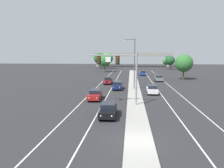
% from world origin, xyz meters
% --- Properties ---
extents(ground_plane, '(260.00, 260.00, 0.00)m').
position_xyz_m(ground_plane, '(0.00, 0.00, 0.00)').
color(ground_plane, '#28282B').
extents(median_island, '(2.40, 110.00, 0.15)m').
position_xyz_m(median_island, '(0.00, 18.00, 0.07)').
color(median_island, '#9E9B93').
rests_on(median_island, ground).
extents(lane_stripe_oncoming_center, '(0.14, 100.00, 0.01)m').
position_xyz_m(lane_stripe_oncoming_center, '(-4.70, 25.00, 0.00)').
color(lane_stripe_oncoming_center, silver).
rests_on(lane_stripe_oncoming_center, ground).
extents(lane_stripe_receding_center, '(0.14, 100.00, 0.01)m').
position_xyz_m(lane_stripe_receding_center, '(4.70, 25.00, 0.00)').
color(lane_stripe_receding_center, silver).
rests_on(lane_stripe_receding_center, ground).
extents(edge_stripe_left, '(0.14, 100.00, 0.01)m').
position_xyz_m(edge_stripe_left, '(-8.00, 25.00, 0.00)').
color(edge_stripe_left, silver).
rests_on(edge_stripe_left, ground).
extents(edge_stripe_right, '(0.14, 100.00, 0.01)m').
position_xyz_m(edge_stripe_right, '(8.00, 25.00, 0.00)').
color(edge_stripe_right, silver).
rests_on(edge_stripe_right, ground).
extents(overhead_signal_mast, '(6.57, 0.44, 7.20)m').
position_xyz_m(overhead_signal_mast, '(-2.04, 12.20, 5.30)').
color(overhead_signal_mast, gray).
rests_on(overhead_signal_mast, median_island).
extents(street_lamp_median, '(2.58, 0.28, 10.00)m').
position_xyz_m(street_lamp_median, '(-0.25, 25.91, 5.79)').
color(street_lamp_median, '#4C4C51').
rests_on(street_lamp_median, median_island).
extents(car_oncoming_black, '(1.88, 4.49, 1.58)m').
position_xyz_m(car_oncoming_black, '(-3.28, 6.93, 0.82)').
color(car_oncoming_black, black).
rests_on(car_oncoming_black, ground).
extents(car_oncoming_red, '(1.88, 4.49, 1.58)m').
position_xyz_m(car_oncoming_red, '(-6.28, 15.63, 0.82)').
color(car_oncoming_red, maroon).
rests_on(car_oncoming_red, ground).
extents(car_oncoming_navy, '(1.85, 4.48, 1.58)m').
position_xyz_m(car_oncoming_navy, '(-3.39, 25.60, 0.82)').
color(car_oncoming_navy, '#141E4C').
rests_on(car_oncoming_navy, ground).
extents(car_oncoming_darkred, '(1.85, 4.48, 1.58)m').
position_xyz_m(car_oncoming_darkred, '(-6.12, 33.10, 0.82)').
color(car_oncoming_darkred, '#5B0F14').
rests_on(car_oncoming_darkred, ground).
extents(car_receding_white, '(1.88, 4.49, 1.58)m').
position_xyz_m(car_receding_white, '(3.14, 21.48, 0.82)').
color(car_receding_white, silver).
rests_on(car_receding_white, ground).
extents(car_receding_grey, '(1.91, 4.50, 1.58)m').
position_xyz_m(car_receding_grey, '(6.56, 39.26, 0.82)').
color(car_receding_grey, slate).
rests_on(car_receding_grey, ground).
extents(car_receding_blue, '(1.92, 4.51, 1.58)m').
position_xyz_m(car_receding_blue, '(3.18, 53.92, 0.82)').
color(car_receding_blue, navy).
rests_on(car_receding_blue, ground).
extents(overpass_bridge, '(42.40, 6.40, 7.65)m').
position_xyz_m(overpass_bridge, '(0.00, 100.62, 5.78)').
color(overpass_bridge, gray).
rests_on(overpass_bridge, ground).
extents(tree_far_left_a, '(5.24, 5.24, 7.58)m').
position_xyz_m(tree_far_left_a, '(-16.07, 85.20, 4.95)').
color(tree_far_left_a, '#4C3823').
rests_on(tree_far_left_a, ground).
extents(tree_far_left_c, '(4.74, 4.74, 6.86)m').
position_xyz_m(tree_far_left_c, '(-10.85, 65.31, 4.48)').
color(tree_far_left_c, '#4C3823').
rests_on(tree_far_left_c, ground).
extents(tree_far_right_c, '(3.61, 3.61, 5.23)m').
position_xyz_m(tree_far_right_c, '(16.79, 90.59, 3.41)').
color(tree_far_right_c, '#4C3823').
rests_on(tree_far_right_c, ground).
extents(tree_far_right_b, '(4.36, 4.36, 6.31)m').
position_xyz_m(tree_far_right_b, '(16.95, 81.20, 4.12)').
color(tree_far_right_b, '#4C3823').
rests_on(tree_far_right_b, ground).
extents(tree_far_right_a, '(4.84, 4.84, 7.00)m').
position_xyz_m(tree_far_right_a, '(13.82, 43.11, 4.57)').
color(tree_far_right_a, '#4C3823').
rests_on(tree_far_right_a, ground).
extents(tree_far_left_b, '(5.20, 5.20, 7.52)m').
position_xyz_m(tree_far_left_b, '(-11.90, 84.64, 4.91)').
color(tree_far_left_b, '#4C3823').
rests_on(tree_far_left_b, ground).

